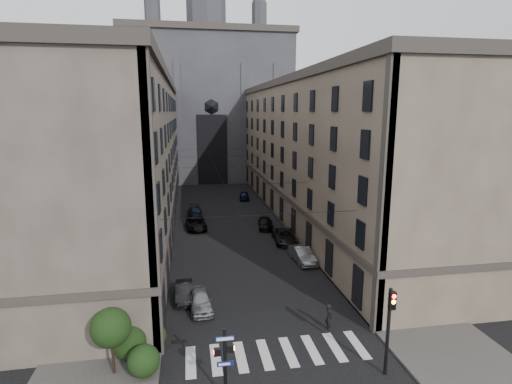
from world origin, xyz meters
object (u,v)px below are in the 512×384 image
traffic_light_right (389,322)px  pedestrian (329,317)px  gothic_tower (208,97)px  car_left_near (200,300)px  car_right_midfar (266,223)px  car_left_midfar (196,224)px  pedestrian_signal_left (225,359)px  car_right_far (244,196)px  car_left_far (195,212)px  car_right_midnear (285,236)px  car_left_midnear (184,292)px  car_right_near (302,255)px

traffic_light_right → pedestrian: traffic_light_right is taller
gothic_tower → traffic_light_right: 74.67m
gothic_tower → car_left_near: (-4.44, -63.50, -17.09)m
car_right_midfar → car_left_near: bearing=-106.3°
car_left_near → car_left_midfar: bearing=84.5°
pedestrian_signal_left → car_right_far: (7.71, 46.95, -1.66)m
gothic_tower → car_left_far: gothic_tower is taller
car_left_near → car_right_far: (8.64, 36.99, -0.04)m
traffic_light_right → car_left_near: traffic_light_right is taller
pedestrian_signal_left → car_right_midnear: (9.08, 24.15, -1.61)m
car_left_near → car_right_midfar: 21.89m
car_left_midnear → pedestrian: 11.51m
car_left_midnear → car_right_midfar: bearing=59.9°
car_right_near → car_right_midnear: 6.20m
car_right_midfar → gothic_tower: bearing=103.8°
gothic_tower → car_right_near: bearing=-84.0°
traffic_light_right → car_right_midnear: traffic_light_right is taller
car_left_midfar → car_left_far: (-0.05, 5.91, -0.01)m
car_left_midfar → gothic_tower: bearing=80.2°
gothic_tower → car_left_midfar: size_ratio=11.30×
car_right_near → car_left_far: bearing=114.1°
car_left_near → pedestrian: size_ratio=2.25×
gothic_tower → car_left_far: size_ratio=11.92×
pedestrian_signal_left → car_left_near: size_ratio=0.97×
gothic_tower → car_right_midnear: 52.48m
traffic_light_right → car_left_far: size_ratio=1.07×
traffic_light_right → car_left_midnear: 16.18m
car_left_midnear → pedestrian: bearing=-33.3°
car_left_midfar → pedestrian_signal_left: bearing=-92.9°
car_left_near → car_right_midnear: size_ratio=0.81×
car_left_near → car_left_far: 27.02m
car_left_near → car_left_far: bearing=84.7°
car_right_far → gothic_tower: bearing=106.5°
traffic_light_right → car_right_near: 17.72m
pedestrian_signal_left → car_right_midfar: (8.02, 29.93, -1.68)m
car_left_near → car_right_near: 13.02m
car_left_far → car_right_midnear: size_ratio=0.95×
car_left_far → pedestrian_signal_left: bearing=-88.8°
gothic_tower → car_right_midfar: gothic_tower is taller
traffic_light_right → car_right_near: (0.23, 17.54, -2.55)m
car_right_near → car_left_midfar: bearing=123.6°
traffic_light_right → car_left_far: traffic_light_right is taller
car_left_midfar → pedestrian: (8.29, -25.46, 0.20)m
traffic_light_right → car_right_midnear: 23.87m
car_left_far → car_right_far: bearing=49.8°
traffic_light_right → car_right_midfar: (-1.09, 29.51, -2.64)m
gothic_tower → pedestrian: size_ratio=31.61×
car_left_midfar → pedestrian: 26.78m
car_right_far → pedestrian: size_ratio=2.12×
gothic_tower → car_right_far: size_ratio=14.93×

